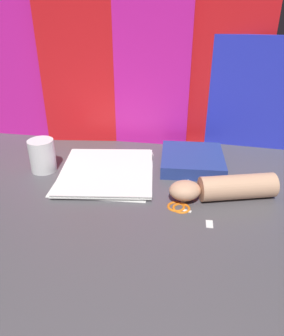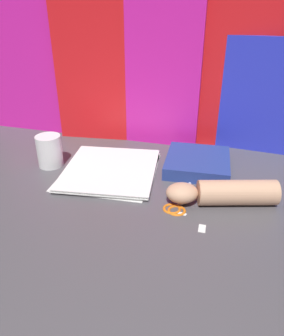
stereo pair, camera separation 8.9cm
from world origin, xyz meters
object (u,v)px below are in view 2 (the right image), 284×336
at_px(paper_stack, 110,170).
at_px(book_closed, 198,162).
at_px(scissors, 181,202).
at_px(mug, 50,151).
at_px(hand_forearm, 224,193).

xyz_separation_m(paper_stack, book_closed, (0.26, 0.08, 0.01)).
distance_m(paper_stack, scissors, 0.26).
xyz_separation_m(book_closed, mug, (-0.45, -0.08, 0.03)).
xyz_separation_m(paper_stack, hand_forearm, (0.33, -0.10, 0.03)).
relative_size(book_closed, scissors, 1.16).
bearing_deg(scissors, paper_stack, 151.49).
height_order(paper_stack, hand_forearm, hand_forearm).
bearing_deg(scissors, mug, 163.52).
bearing_deg(book_closed, paper_stack, -161.74).
bearing_deg(mug, scissors, -16.48).
bearing_deg(mug, paper_stack, -0.26).
relative_size(hand_forearm, mug, 2.92).
height_order(paper_stack, mug, mug).
distance_m(hand_forearm, mug, 0.54).
height_order(scissors, hand_forearm, hand_forearm).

